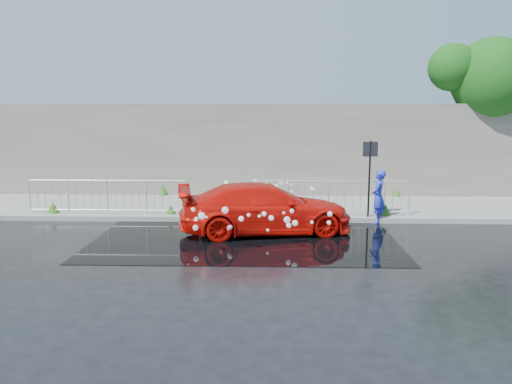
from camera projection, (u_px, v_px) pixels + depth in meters
ground at (223, 248)px, 12.51m from camera, size 90.00×90.00×0.00m
pavement at (237, 207)px, 17.43m from camera, size 30.00×4.00×0.15m
curb at (232, 219)px, 15.45m from camera, size 30.00×0.25×0.16m
retaining_wall at (240, 150)px, 19.30m from camera, size 30.00×0.60×3.50m
puddle at (245, 238)px, 13.48m from camera, size 8.00×5.00×0.01m
sign_post at (370, 166)px, 15.15m from camera, size 0.45×0.06×2.50m
tree at (496, 74)px, 18.74m from camera, size 4.99×3.05×6.29m
railing_left at (107, 196)px, 15.81m from camera, size 5.05×0.05×1.10m
railing_right at (328, 197)px, 15.60m from camera, size 5.05×0.05×1.10m
weeds at (232, 202)px, 16.89m from camera, size 12.17×3.93×0.43m
water_spray at (260, 204)px, 14.58m from camera, size 3.66×5.59×0.96m
red_car at (265, 208)px, 13.97m from camera, size 5.10×2.81×1.40m
person at (378, 197)px, 15.17m from camera, size 0.59×0.70×1.63m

